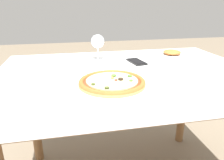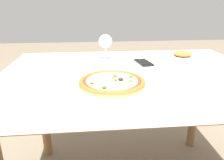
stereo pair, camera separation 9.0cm
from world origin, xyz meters
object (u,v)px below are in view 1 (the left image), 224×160
dining_table (129,89)px  pizza_plate (112,83)px  fork (38,79)px  cell_phone (136,62)px  wine_glass_far_left (98,42)px  side_plate (172,54)px

dining_table → pizza_plate: 0.24m
pizza_plate → dining_table: bearing=54.1°
fork → cell_phone: size_ratio=1.11×
cell_phone → wine_glass_far_left: bearing=156.4°
pizza_plate → side_plate: 0.66m
fork → wine_glass_far_left: wine_glass_far_left is taller
pizza_plate → cell_phone: size_ratio=2.10×
pizza_plate → fork: bearing=154.4°
dining_table → pizza_plate: (-0.12, -0.17, 0.10)m
fork → wine_glass_far_left: 0.44m
wine_glass_far_left → side_plate: 0.49m
dining_table → wine_glass_far_left: (-0.12, 0.26, 0.20)m
dining_table → fork: size_ratio=7.78×
fork → side_plate: 0.85m
side_plate → dining_table: bearing=-142.8°
wine_glass_far_left → cell_phone: (0.21, -0.09, -0.10)m
fork → cell_phone: bearing=19.8°
fork → side_plate: size_ratio=0.88×
fork → wine_glass_far_left: bearing=41.9°
dining_table → pizza_plate: size_ratio=4.10×
wine_glass_far_left → cell_phone: wine_glass_far_left is taller
pizza_plate → cell_phone: (0.21, 0.34, -0.01)m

